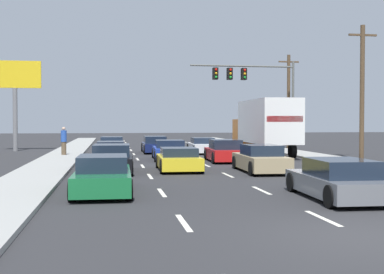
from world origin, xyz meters
name	(u,v)px	position (x,y,z in m)	size (l,w,h in m)	color
ground_plane	(184,155)	(0.00, 25.00, 0.00)	(140.00, 140.00, 0.00)	#2B2B2D
sidewalk_right	(326,158)	(8.16, 20.00, 0.07)	(2.42, 80.00, 0.14)	#9E9E99
sidewalk_left	(55,161)	(-8.16, 20.00, 0.07)	(2.42, 80.00, 0.14)	#9E9E99
lane_markings	(191,158)	(0.00, 21.92, 0.00)	(6.94, 62.00, 0.01)	silver
car_silver	(112,146)	(-4.97, 27.32, 0.58)	(1.87, 4.12, 1.25)	#B7BABF
car_maroon	(110,152)	(-5.06, 20.66, 0.55)	(1.86, 4.47, 1.17)	maroon
car_black	(112,160)	(-5.01, 13.82, 0.59)	(2.07, 4.47, 1.30)	black
car_green	(103,176)	(-5.31, 7.17, 0.57)	(1.96, 4.71, 1.24)	#196B38
car_navy	(155,145)	(-1.75, 28.35, 0.58)	(1.91, 4.63, 1.24)	#141E4C
car_blue	(169,151)	(-1.51, 21.08, 0.56)	(2.14, 4.45, 1.22)	#1E389E
car_yellow	(179,160)	(-1.86, 14.23, 0.52)	(2.07, 4.09, 1.10)	yellow
car_white	(203,146)	(1.68, 27.14, 0.53)	(1.99, 4.61, 1.15)	white
car_red	(225,152)	(1.52, 19.05, 0.59)	(2.08, 4.10, 1.30)	red
car_tan	(261,159)	(1.81, 12.96, 0.58)	(1.96, 4.48, 1.27)	tan
car_gray	(338,180)	(1.70, 4.70, 0.57)	(2.09, 4.47, 1.22)	slate
box_truck	(265,124)	(5.22, 23.21, 2.15)	(2.83, 8.98, 3.77)	white
traffic_signal_mast	(248,81)	(6.06, 30.54, 5.68)	(8.75, 0.69, 7.34)	#595B56
utility_pole_mid	(362,90)	(10.11, 19.19, 4.24)	(1.80, 0.28, 8.20)	brown
utility_pole_far	(289,100)	(10.20, 32.27, 4.19)	(1.80, 0.28, 8.11)	brown
roadside_billboard	(15,87)	(-12.49, 32.07, 5.10)	(4.03, 0.36, 7.15)	slate
pedestrian_near_corner	(64,141)	(-8.11, 24.76, 1.07)	(0.38, 0.38, 1.85)	brown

